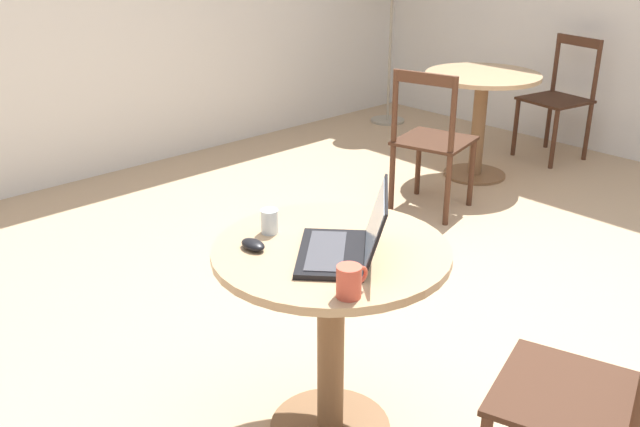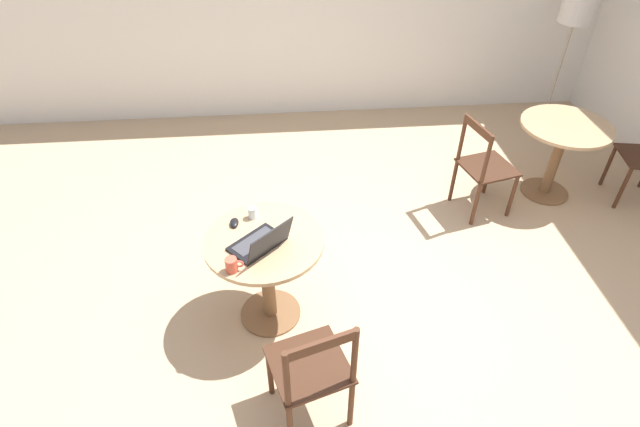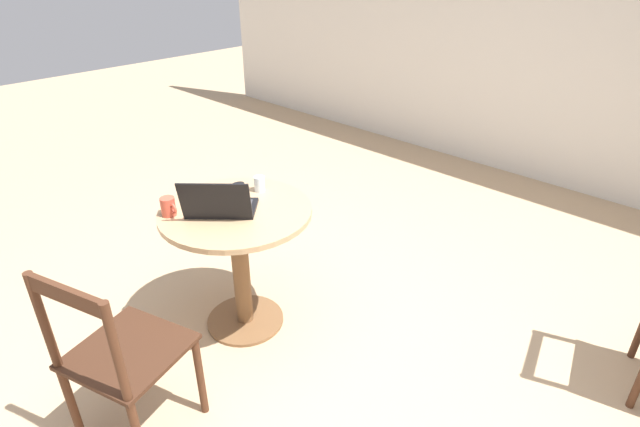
{
  "view_description": "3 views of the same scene",
  "coord_description": "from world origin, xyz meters",
  "px_view_note": "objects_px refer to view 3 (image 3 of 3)",
  "views": [
    {
      "loc": [
        -2.24,
        -1.56,
        1.79
      ],
      "look_at": [
        -0.54,
        0.26,
        0.74
      ],
      "focal_mm": 40.0,
      "sensor_mm": 36.0,
      "label": 1
    },
    {
      "loc": [
        -0.59,
        -2.49,
        2.97
      ],
      "look_at": [
        -0.33,
        0.41,
        0.61
      ],
      "focal_mm": 28.0,
      "sensor_mm": 36.0,
      "label": 2
    },
    {
      "loc": [
        1.18,
        -1.39,
        1.98
      ],
      "look_at": [
        -0.53,
        0.41,
        0.65
      ],
      "focal_mm": 28.0,
      "sensor_mm": 36.0,
      "label": 3
    }
  ],
  "objects_px": {
    "chair_near_front": "(121,358)",
    "drinking_glass": "(259,184)",
    "laptop": "(220,205)",
    "mouse": "(237,185)",
    "mug": "(168,207)",
    "cafe_table_near": "(238,241)"
  },
  "relations": [
    {
      "from": "cafe_table_near",
      "to": "chair_near_front",
      "type": "height_order",
      "value": "chair_near_front"
    },
    {
      "from": "laptop",
      "to": "drinking_glass",
      "type": "bearing_deg",
      "value": 101.1
    },
    {
      "from": "laptop",
      "to": "cafe_table_near",
      "type": "bearing_deg",
      "value": 80.89
    },
    {
      "from": "drinking_glass",
      "to": "chair_near_front",
      "type": "bearing_deg",
      "value": -72.83
    },
    {
      "from": "chair_near_front",
      "to": "mug",
      "type": "relative_size",
      "value": 8.15
    },
    {
      "from": "mouse",
      "to": "mug",
      "type": "distance_m",
      "value": 0.44
    },
    {
      "from": "mug",
      "to": "drinking_glass",
      "type": "height_order",
      "value": "mug"
    },
    {
      "from": "cafe_table_near",
      "to": "drinking_glass",
      "type": "bearing_deg",
      "value": 107.91
    },
    {
      "from": "laptop",
      "to": "mug",
      "type": "xyz_separation_m",
      "value": [
        -0.18,
        -0.19,
        0.0
      ]
    },
    {
      "from": "cafe_table_near",
      "to": "chair_near_front",
      "type": "distance_m",
      "value": 0.87
    },
    {
      "from": "drinking_glass",
      "to": "mug",
      "type": "bearing_deg",
      "value": -102.84
    },
    {
      "from": "laptop",
      "to": "mouse",
      "type": "distance_m",
      "value": 0.31
    },
    {
      "from": "cafe_table_near",
      "to": "laptop",
      "type": "relative_size",
      "value": 1.8
    },
    {
      "from": "mug",
      "to": "drinking_glass",
      "type": "distance_m",
      "value": 0.52
    },
    {
      "from": "chair_near_front",
      "to": "drinking_glass",
      "type": "relative_size",
      "value": 10.82
    },
    {
      "from": "mouse",
      "to": "mug",
      "type": "bearing_deg",
      "value": -88.83
    },
    {
      "from": "mug",
      "to": "chair_near_front",
      "type": "bearing_deg",
      "value": -51.34
    },
    {
      "from": "chair_near_front",
      "to": "laptop",
      "type": "relative_size",
      "value": 2.07
    },
    {
      "from": "laptop",
      "to": "mouse",
      "type": "height_order",
      "value": "laptop"
    },
    {
      "from": "cafe_table_near",
      "to": "chair_near_front",
      "type": "relative_size",
      "value": 0.87
    },
    {
      "from": "cafe_table_near",
      "to": "laptop",
      "type": "bearing_deg",
      "value": -99.11
    },
    {
      "from": "laptop",
      "to": "mug",
      "type": "bearing_deg",
      "value": -132.81
    }
  ]
}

